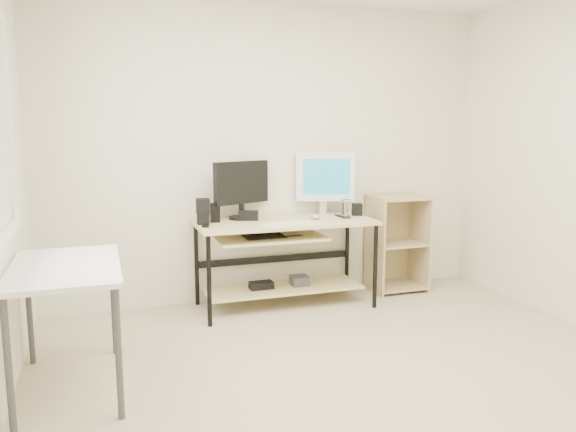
% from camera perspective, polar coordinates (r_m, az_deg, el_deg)
% --- Properties ---
extents(room, '(4.01, 4.01, 2.62)m').
position_cam_1_polar(room, '(3.12, 6.71, 5.06)').
color(room, '#BEB192').
rests_on(room, ground).
extents(desk, '(1.50, 0.65, 0.75)m').
position_cam_1_polar(desk, '(4.76, -0.61, -2.97)').
color(desk, beige).
rests_on(desk, ground).
extents(side_table, '(0.60, 1.00, 0.75)m').
position_cam_1_polar(side_table, '(3.48, -21.64, -5.91)').
color(side_table, white).
rests_on(side_table, ground).
extents(shelf_unit, '(0.50, 0.40, 0.90)m').
position_cam_1_polar(shelf_unit, '(5.39, 10.82, -2.64)').
color(shelf_unit, tan).
rests_on(shelf_unit, ground).
extents(black_monitor, '(0.52, 0.26, 0.49)m').
position_cam_1_polar(black_monitor, '(4.77, -4.75, 3.04)').
color(black_monitor, black).
rests_on(black_monitor, desk).
extents(white_imac, '(0.51, 0.22, 0.56)m').
position_cam_1_polar(white_imac, '(5.03, 3.82, 3.83)').
color(white_imac, silver).
rests_on(white_imac, desk).
extents(keyboard, '(0.44, 0.19, 0.02)m').
position_cam_1_polar(keyboard, '(4.52, -0.15, -0.79)').
color(keyboard, white).
rests_on(keyboard, desk).
extents(mouse, '(0.08, 0.12, 0.04)m').
position_cam_1_polar(mouse, '(4.80, 2.76, -0.07)').
color(mouse, '#B8B8BD').
rests_on(mouse, desk).
extents(center_speaker, '(0.18, 0.13, 0.08)m').
position_cam_1_polar(center_speaker, '(4.74, -4.04, 0.05)').
color(center_speaker, black).
rests_on(center_speaker, desk).
extents(speaker_left, '(0.11, 0.11, 0.21)m').
position_cam_1_polar(speaker_left, '(4.58, -8.64, 0.52)').
color(speaker_left, black).
rests_on(speaker_left, desk).
extents(speaker_right, '(0.11, 0.11, 0.11)m').
position_cam_1_polar(speaker_right, '(5.03, 7.03, 0.67)').
color(speaker_right, black).
rests_on(speaker_right, desk).
extents(audio_controller, '(0.09, 0.06, 0.16)m').
position_cam_1_polar(audio_controller, '(4.66, -7.43, 0.35)').
color(audio_controller, black).
rests_on(audio_controller, desk).
extents(volume_puck, '(0.07, 0.07, 0.02)m').
position_cam_1_polar(volume_puck, '(4.45, -8.39, -0.99)').
color(volume_puck, black).
rests_on(volume_puck, desk).
extents(smartphone, '(0.11, 0.14, 0.01)m').
position_cam_1_polar(smartphone, '(4.94, 5.60, -0.01)').
color(smartphone, black).
rests_on(smartphone, desk).
extents(coaster, '(0.13, 0.13, 0.01)m').
position_cam_1_polar(coaster, '(4.85, 5.88, -0.21)').
color(coaster, olive).
rests_on(coaster, desk).
extents(drinking_glass, '(0.10, 0.10, 0.16)m').
position_cam_1_polar(drinking_glass, '(4.84, 5.90, 0.76)').
color(drinking_glass, white).
rests_on(drinking_glass, coaster).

